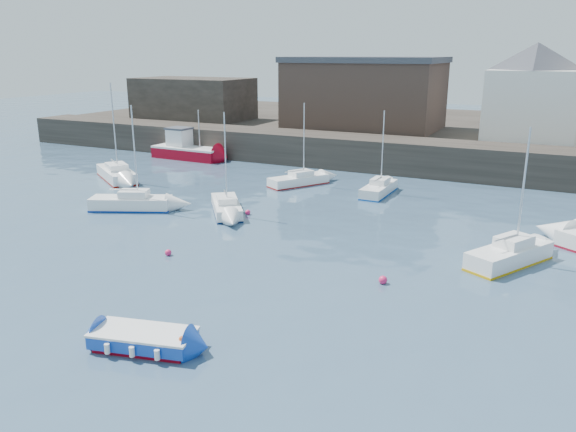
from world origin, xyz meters
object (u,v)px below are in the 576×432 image
at_px(sailboat_e, 117,174).
at_px(fishing_boat, 187,149).
at_px(buoy_mid, 383,284).
at_px(sailboat_b, 226,206).
at_px(buoy_near, 168,255).
at_px(sailboat_c, 510,254).
at_px(buoy_far, 248,215).
at_px(sailboat_a, 131,203).
at_px(sailboat_f, 379,189).
at_px(blue_dinghy, 144,339).
at_px(sailboat_h, 299,180).

bearing_deg(sailboat_e, fishing_boat, 93.40).
bearing_deg(buoy_mid, sailboat_b, 151.67).
relative_size(buoy_near, buoy_mid, 0.86).
distance_m(sailboat_c, sailboat_e, 33.93).
bearing_deg(buoy_near, buoy_far, 90.95).
bearing_deg(sailboat_c, fishing_boat, 152.18).
distance_m(sailboat_a, sailboat_c, 25.43).
bearing_deg(sailboat_f, sailboat_b, -128.91).
xyz_separation_m(buoy_near, buoy_mid, (11.88, 1.45, 0.00)).
bearing_deg(blue_dinghy, sailboat_h, 103.12).
bearing_deg(buoy_near, sailboat_b, 101.16).
distance_m(sailboat_a, sailboat_b, 6.96).
height_order(sailboat_a, buoy_near, sailboat_a).
relative_size(blue_dinghy, sailboat_e, 0.50).
height_order(buoy_near, buoy_mid, buoy_mid).
relative_size(fishing_boat, buoy_mid, 18.74).
height_order(blue_dinghy, sailboat_h, sailboat_h).
bearing_deg(fishing_boat, buoy_near, -55.92).
relative_size(sailboat_b, buoy_mid, 16.69).
relative_size(sailboat_f, buoy_far, 18.06).
distance_m(blue_dinghy, sailboat_b, 18.90).
bearing_deg(buoy_near, sailboat_a, 142.03).
xyz_separation_m(sailboat_h, buoy_near, (0.82, -18.79, -0.45)).
relative_size(sailboat_b, buoy_far, 19.45).
distance_m(blue_dinghy, buoy_near, 10.29).
relative_size(buoy_mid, buoy_far, 1.17).
distance_m(sailboat_b, sailboat_e, 15.17).
height_order(blue_dinghy, sailboat_b, sailboat_b).
relative_size(sailboat_e, buoy_near, 23.08).
distance_m(sailboat_e, buoy_near, 21.07).
distance_m(sailboat_h, buoy_mid, 21.50).
bearing_deg(fishing_boat, sailboat_f, -14.97).
distance_m(fishing_boat, sailboat_h, 17.13).
distance_m(fishing_boat, sailboat_e, 11.38).
distance_m(sailboat_e, buoy_mid, 30.53).
height_order(sailboat_c, buoy_mid, sailboat_c).
bearing_deg(sailboat_a, buoy_near, -37.97).
height_order(fishing_boat, buoy_mid, fishing_boat).
distance_m(fishing_boat, sailboat_f, 23.91).
xyz_separation_m(sailboat_h, buoy_mid, (12.70, -17.34, -0.45)).
bearing_deg(blue_dinghy, sailboat_f, 88.56).
xyz_separation_m(sailboat_b, buoy_near, (1.73, -8.79, -0.46)).
height_order(blue_dinghy, sailboat_f, sailboat_f).
xyz_separation_m(sailboat_f, buoy_near, (-6.26, -18.69, -0.46)).
relative_size(sailboat_e, sailboat_h, 1.23).
relative_size(sailboat_c, sailboat_h, 1.05).
xyz_separation_m(fishing_boat, sailboat_h, (16.01, -6.08, -0.55)).
height_order(sailboat_f, buoy_near, sailboat_f).
bearing_deg(buoy_mid, sailboat_h, 126.21).
distance_m(sailboat_b, buoy_near, 8.97).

